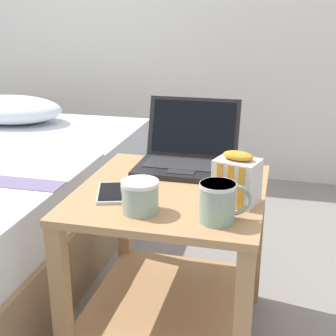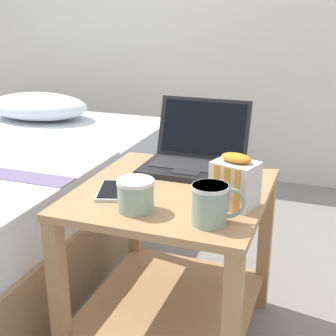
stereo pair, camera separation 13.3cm
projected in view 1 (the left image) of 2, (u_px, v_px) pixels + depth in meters
ground_plane at (171, 334)px, 1.57m from camera, size 8.00×8.00×0.00m
bedside_table at (171, 245)px, 1.46m from camera, size 0.55×0.59×0.53m
laptop at (188, 154)px, 1.57m from camera, size 0.32×0.28×0.22m
mug_front_left at (140, 194)px, 1.23m from camera, size 0.12×0.11×0.09m
mug_front_right at (219, 201)px, 1.17m from camera, size 0.13×0.09×0.10m
snack_bag at (237, 180)px, 1.28m from camera, size 0.14×0.12×0.15m
cell_phone at (111, 193)px, 1.36m from camera, size 0.12×0.17×0.01m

